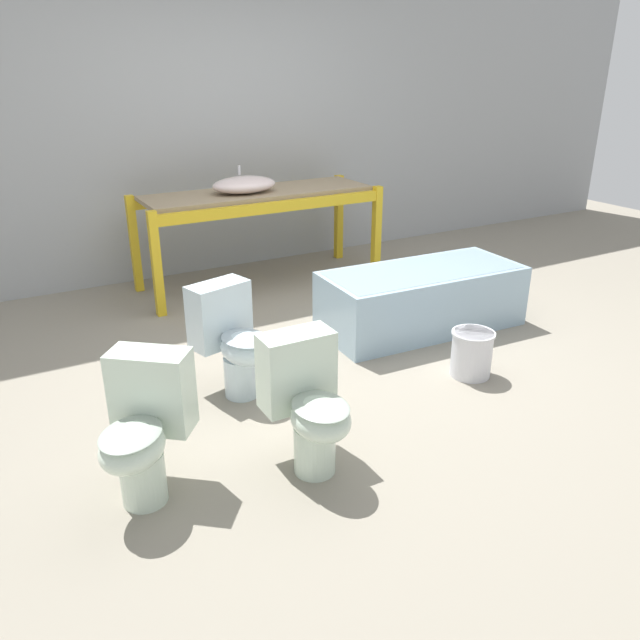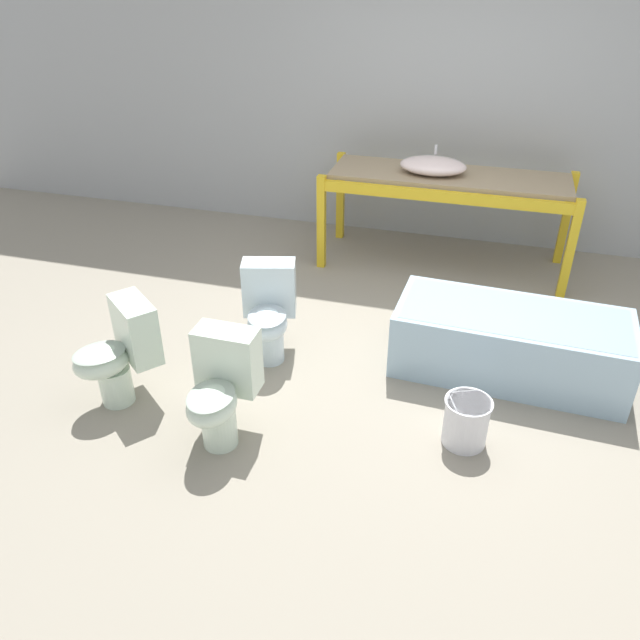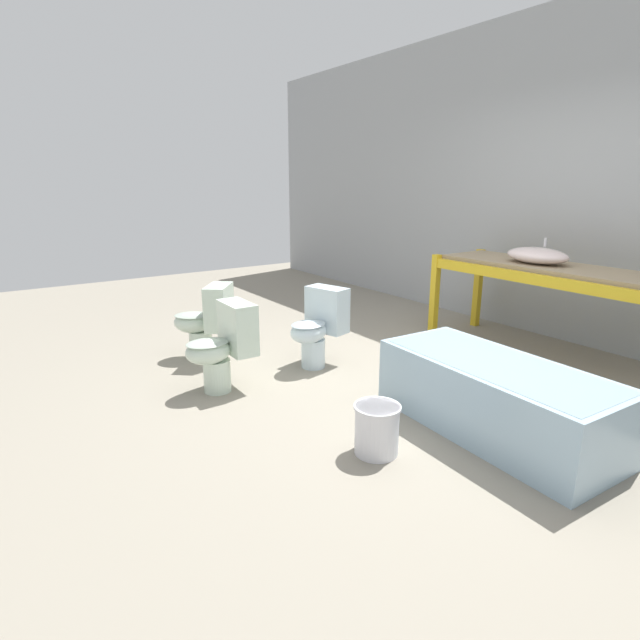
# 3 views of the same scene
# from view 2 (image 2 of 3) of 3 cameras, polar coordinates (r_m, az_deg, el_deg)

# --- Properties ---
(ground_plane) EXTENTS (12.00, 12.00, 0.00)m
(ground_plane) POSITION_cam_2_polar(r_m,az_deg,el_deg) (4.59, 7.20, -2.95)
(ground_plane) COLOR gray
(warehouse_wall_rear) EXTENTS (10.80, 0.08, 3.20)m
(warehouse_wall_rear) POSITION_cam_2_polar(r_m,az_deg,el_deg) (6.09, 12.06, 21.63)
(warehouse_wall_rear) COLOR #9EA0A3
(warehouse_wall_rear) RESTS_ON ground_plane
(shelving_rack) EXTENTS (2.16, 0.76, 0.86)m
(shelving_rack) POSITION_cam_2_polar(r_m,az_deg,el_deg) (5.64, 11.64, 11.82)
(shelving_rack) COLOR gold
(shelving_rack) RESTS_ON ground_plane
(sink_basin) EXTENTS (0.57, 0.37, 0.22)m
(sink_basin) POSITION_cam_2_polar(r_m,az_deg,el_deg) (5.55, 10.30, 13.71)
(sink_basin) COLOR silver
(sink_basin) RESTS_ON shelving_rack
(bathtub_main) EXTENTS (1.56, 0.74, 0.47)m
(bathtub_main) POSITION_cam_2_polar(r_m,az_deg,el_deg) (4.40, 16.99, -1.67)
(bathtub_main) COLOR #99B7CC
(bathtub_main) RESTS_ON ground_plane
(toilet_near) EXTENTS (0.37, 0.52, 0.68)m
(toilet_near) POSITION_cam_2_polar(r_m,az_deg,el_deg) (3.66, -9.07, -6.09)
(toilet_near) COLOR silver
(toilet_near) RESTS_ON ground_plane
(toilet_far) EXTENTS (0.45, 0.58, 0.68)m
(toilet_far) POSITION_cam_2_polar(r_m,az_deg,el_deg) (4.35, -4.72, 0.87)
(toilet_far) COLOR silver
(toilet_far) RESTS_ON ground_plane
(toilet_extra) EXTENTS (0.57, 0.60, 0.68)m
(toilet_extra) POSITION_cam_2_polar(r_m,az_deg,el_deg) (4.11, -17.82, -2.69)
(toilet_extra) COLOR silver
(toilet_extra) RESTS_ON ground_plane
(bucket_white) EXTENTS (0.28, 0.28, 0.31)m
(bucket_white) POSITION_cam_2_polar(r_m,az_deg,el_deg) (3.80, 13.21, -8.95)
(bucket_white) COLOR silver
(bucket_white) RESTS_ON ground_plane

